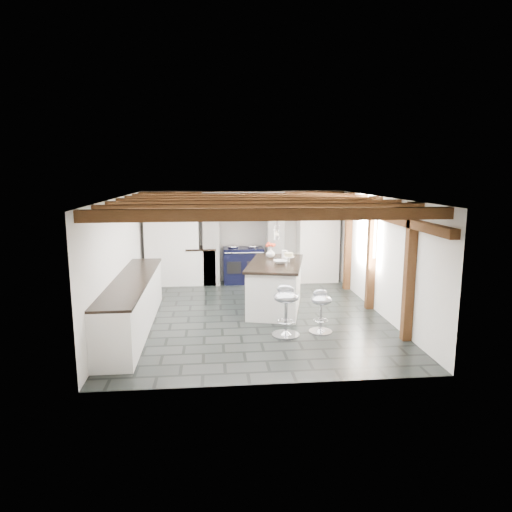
{
  "coord_description": "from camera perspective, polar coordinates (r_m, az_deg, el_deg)",
  "views": [
    {
      "loc": [
        -0.78,
        -8.57,
        2.76
      ],
      "look_at": [
        0.1,
        0.4,
        1.1
      ],
      "focal_mm": 32.0,
      "sensor_mm": 36.0,
      "label": 1
    }
  ],
  "objects": [
    {
      "name": "ground",
      "position": [
        9.04,
        -0.39,
        -7.34
      ],
      "size": [
        6.0,
        6.0,
        0.0
      ],
      "primitive_type": "plane",
      "color": "black",
      "rests_on": "ground"
    },
    {
      "name": "room_shell",
      "position": [
        10.14,
        -4.55,
        0.77
      ],
      "size": [
        6.0,
        6.03,
        6.0
      ],
      "color": "white",
      "rests_on": "ground"
    },
    {
      "name": "range_cooker",
      "position": [
        11.51,
        -1.6,
        -1.07
      ],
      "size": [
        1.0,
        0.63,
        0.99
      ],
      "color": "black",
      "rests_on": "ground"
    },
    {
      "name": "bar_stool_far",
      "position": [
        7.78,
        3.79,
        -6.13
      ],
      "size": [
        0.56,
        0.56,
        0.88
      ],
      "rotation": [
        0.0,
        0.0,
        -0.38
      ],
      "color": "silver",
      "rests_on": "ground"
    },
    {
      "name": "kitchen_island",
      "position": [
        9.31,
        2.43,
        -3.65
      ],
      "size": [
        1.46,
        2.15,
        1.3
      ],
      "rotation": [
        0.0,
        0.0,
        -0.24
      ],
      "color": "white",
      "rests_on": "ground"
    },
    {
      "name": "bar_stool_near",
      "position": [
        8.03,
        8.12,
        -6.26
      ],
      "size": [
        0.41,
        0.41,
        0.75
      ],
      "rotation": [
        0.0,
        0.0,
        0.06
      ],
      "color": "silver",
      "rests_on": "ground"
    }
  ]
}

